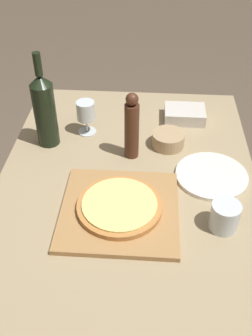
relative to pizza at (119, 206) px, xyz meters
name	(u,v)px	position (x,y,z in m)	size (l,w,h in m)	color
ground_plane	(127,299)	(0.01, 0.16, -0.79)	(12.00, 12.00, 0.00)	brown
dining_table	(127,201)	(0.01, 0.16, -0.14)	(0.91, 1.23, 0.77)	#9E8966
cutting_board	(120,210)	(0.00, 0.00, -0.02)	(0.37, 0.37, 0.02)	#A87A47
pizza	(119,206)	(0.00, 0.00, 0.00)	(0.27, 0.27, 0.02)	#BC7A3D
wine_bottle	(45,109)	(-0.31, 0.36, 0.12)	(0.08, 0.08, 0.37)	black
pepper_mill	(132,127)	(0.02, 0.30, 0.10)	(0.05, 0.05, 0.26)	#4C2819
wine_glass	(86,112)	(-0.17, 0.44, 0.06)	(0.07, 0.07, 0.14)	silver
small_bowl	(168,140)	(0.16, 0.37, 0.00)	(0.13, 0.13, 0.06)	tan
drinking_tumbler	(225,216)	(0.32, -0.04, 0.02)	(0.09, 0.09, 0.09)	silver
dinner_plate	(211,176)	(0.31, 0.19, -0.02)	(0.25, 0.25, 0.01)	silver
food_container	(185,114)	(0.23, 0.56, 0.00)	(0.17, 0.13, 0.05)	beige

